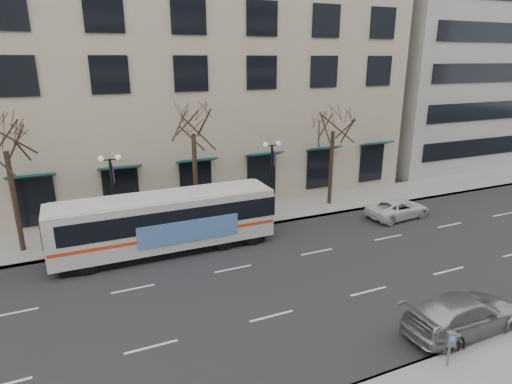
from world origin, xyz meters
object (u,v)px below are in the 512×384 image
tree_far_right (334,117)px  silver_car (464,314)px  white_pickup (398,209)px  city_bus (167,221)px  pay_station (451,342)px  tree_far_left (2,133)px  lamp_post_left (113,194)px  lamp_post_right (272,176)px  tree_far_mid (193,118)px

tree_far_right → silver_car: tree_far_right is taller
tree_far_right → white_pickup: 7.60m
city_bus → pay_station: city_bus is taller
tree_far_left → lamp_post_left: 6.29m
tree_far_right → lamp_post_right: (-4.99, -0.60, -3.48)m
tree_far_right → city_bus: size_ratio=0.67×
lamp_post_left → pay_station: (9.19, -15.82, -1.82)m
lamp_post_left → silver_car: 18.55m
city_bus → silver_car: bearing=-53.1°
tree_far_left → city_bus: bearing=-22.0°
tree_far_right → pay_station: tree_far_right is taller
tree_far_left → pay_station: tree_far_left is taller
city_bus → silver_car: city_bus is taller
lamp_post_right → pay_station: lamp_post_right is taller
tree_far_left → tree_far_right: 20.00m
tree_far_mid → tree_far_right: bearing=-0.0°
city_bus → white_pickup: size_ratio=2.67×
lamp_post_right → tree_far_left: bearing=177.7°
tree_far_right → lamp_post_right: size_ratio=1.55×
tree_far_left → silver_car: size_ratio=1.59×
tree_far_mid → city_bus: bearing=-130.3°
city_bus → lamp_post_right: bearing=17.6°
tree_far_left → tree_far_right: size_ratio=1.03×
tree_far_mid → city_bus: size_ratio=0.71×
tree_far_right → silver_car: 16.41m
silver_car → white_pickup: (6.38, 10.99, -0.13)m
tree_far_mid → pay_station: bearing=-75.7°
lamp_post_right → city_bus: bearing=-162.4°
tree_far_mid → lamp_post_right: size_ratio=1.64×
tree_far_mid → lamp_post_left: size_ratio=1.64×
tree_far_left → pay_station: (14.20, -16.42, -5.57)m
tree_far_right → city_bus: bearing=-166.5°
white_pickup → pay_station: bearing=140.7°
tree_far_left → city_bus: (7.45, -3.00, -4.91)m
tree_far_right → tree_far_mid: bearing=180.0°
tree_far_mid → lamp_post_left: (-4.99, -0.60, -3.96)m
lamp_post_right → city_bus: (-7.56, -2.40, -1.16)m
city_bus → white_pickup: (15.42, -1.00, -1.16)m
tree_far_mid → lamp_post_left: 6.40m
white_pickup → tree_far_right: bearing=31.3°
lamp_post_right → pay_station: size_ratio=3.86×
silver_car → white_pickup: size_ratio=1.16×
pay_station → city_bus: bearing=139.4°
lamp_post_left → tree_far_right: bearing=2.3°
city_bus → silver_car: (9.04, -11.99, -1.03)m
tree_far_mid → lamp_post_left: tree_far_mid is taller
tree_far_left → lamp_post_left: tree_far_left is taller
white_pickup → lamp_post_right: bearing=62.2°
tree_far_left → tree_far_mid: (10.00, 0.00, 0.21)m
tree_far_mid → silver_car: 17.46m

